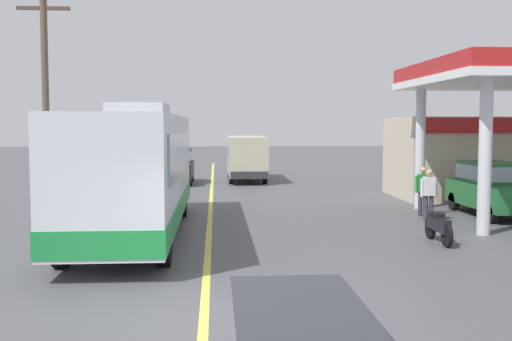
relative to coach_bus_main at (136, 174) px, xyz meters
name	(u,v)px	position (x,y,z in m)	size (l,w,h in m)	color
ground	(212,188)	(2.03, 12.52, -1.72)	(120.00, 120.00, 0.00)	#4C4C51
lane_divider_stripe	(211,201)	(2.03, 7.52, -1.72)	(0.16, 50.00, 0.01)	#D8CC4C
wet_puddle_patch	(304,315)	(3.64, -7.54, -1.72)	(2.26, 5.20, 0.01)	#26282D
coach_bus_main	(136,174)	(0.00, 0.00, 0.00)	(2.60, 11.04, 3.69)	silver
gas_station_roadside	(500,136)	(13.40, 6.22, 0.91)	(9.10, 11.95, 5.10)	#B21E1E
car_at_pump	(492,186)	(11.58, 2.87, -0.71)	(1.70, 4.20, 1.82)	#1E602D
minibus_opposing_lane	(246,154)	(3.92, 16.67, -0.25)	(2.04, 6.13, 2.44)	#BFB799
motorcycle_parked_forecourt	(438,226)	(8.02, -1.72, -1.28)	(0.55, 1.80, 0.92)	black
pedestrian_near_pump	(429,192)	(9.03, 1.87, -0.79)	(0.55, 0.22, 1.66)	#33333F
pedestrian_by_shop	(423,188)	(9.22, 2.98, -0.79)	(0.55, 0.22, 1.66)	#33333F
car_trailing_behind_bus	(177,164)	(0.17, 15.23, -0.71)	(1.70, 4.20, 1.82)	black
utility_pole_roadside	(46,98)	(-3.65, 4.60, 2.30)	(1.80, 0.24, 7.67)	brown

